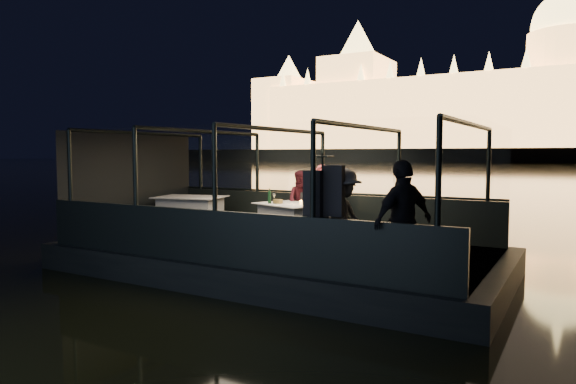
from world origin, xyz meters
The scene contains 29 objects.
river_water centered at (0.00, 80.00, 0.00)m, with size 500.00×500.00×0.00m, color black.
boat_hull centered at (0.00, 0.00, 0.00)m, with size 8.60×4.40×1.00m, color black.
boat_deck centered at (0.00, 0.00, 0.48)m, with size 8.00×4.00×0.04m, color black.
gunwale_port centered at (0.00, 2.00, 0.95)m, with size 8.00×0.08×0.90m, color black.
gunwale_starboard centered at (0.00, -2.00, 0.95)m, with size 8.00×0.08×0.90m, color black.
cabin_glass_port centered at (0.00, 2.00, 2.10)m, with size 8.00×0.02×1.40m, color #99B2B2, non-canonical shape.
cabin_glass_starboard centered at (0.00, -2.00, 2.10)m, with size 8.00×0.02×1.40m, color #99B2B2, non-canonical shape.
cabin_roof_glass centered at (0.00, 0.00, 2.80)m, with size 8.00×4.00×0.02m, color #99B2B2, non-canonical shape.
end_wall_fore centered at (-4.00, 0.00, 1.65)m, with size 0.02×4.00×2.30m, color black, non-canonical shape.
end_wall_aft centered at (4.00, 0.00, 1.65)m, with size 0.02×4.00×2.30m, color black, non-canonical shape.
canopy_ribs centered at (0.00, 0.00, 1.65)m, with size 8.00×4.00×2.30m, color black, non-canonical shape.
embankment centered at (0.00, 210.00, 1.00)m, with size 400.00×140.00×6.00m, color #423D33.
parliament_building centered at (0.00, 175.00, 29.00)m, with size 220.00×32.00×60.00m, color #F2D18C, non-canonical shape.
dining_table_central centered at (-0.18, 0.84, 0.89)m, with size 1.45×1.05×0.77m, color silver.
dining_table_aft centered at (-2.85, 0.71, 0.89)m, with size 1.55×1.12×0.82m, color white.
chair_port_left centered at (-0.14, 1.29, 0.95)m, with size 0.44×0.44×0.95m, color black.
chair_port_right centered at (0.38, 1.39, 0.95)m, with size 0.46×0.46×0.99m, color black.
coat_stand centered at (1.83, -1.75, 1.40)m, with size 0.51×0.41×1.84m, color black, non-canonical shape.
person_woman_coral centered at (0.20, 1.56, 1.25)m, with size 0.58×0.38×1.60m, color #E1515A.
person_man_maroon centered at (-0.29, 1.56, 1.25)m, with size 0.70×0.54×1.45m, color #3A1017.
passenger_stripe centered at (2.01, -1.43, 1.35)m, with size 1.04×0.59×1.61m, color silver.
passenger_dark centered at (3.05, -1.67, 1.35)m, with size 1.03×0.43×1.75m, color black.
wine_bottle centered at (-0.61, 0.66, 1.42)m, with size 0.07×0.07×0.33m, color #12331A.
bread_basket centered at (-0.46, 0.76, 1.31)m, with size 0.22×0.22×0.09m, color brown.
amber_candle centered at (0.08, 0.80, 1.31)m, with size 0.06×0.06×0.08m, color #F7A63D.
plate_near centered at (0.42, 0.56, 1.27)m, with size 0.27×0.27×0.02m, color silver.
plate_far centered at (-0.29, 0.88, 1.27)m, with size 0.24×0.24×0.02m, color white.
wine_glass_white centered at (-0.50, 0.67, 1.36)m, with size 0.07×0.07×0.21m, color white, non-canonical shape.
wine_glass_red centered at (0.17, 1.01, 1.36)m, with size 0.07×0.07×0.21m, color silver, non-canonical shape.
Camera 1 is at (5.19, -8.63, 2.32)m, focal length 32.00 mm.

